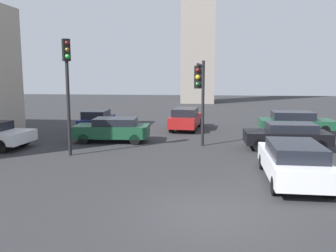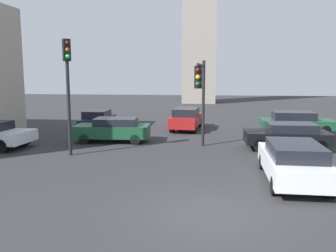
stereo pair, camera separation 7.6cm
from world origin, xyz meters
name	(u,v)px [view 1 (the left image)]	position (x,y,z in m)	size (l,w,h in m)	color
ground_plane	(211,214)	(0.00, 0.00, 0.00)	(108.37, 108.37, 0.00)	#2D2D30
traffic_light_2	(201,87)	(-0.49, 7.95, 3.23)	(0.44, 3.48, 4.53)	black
traffic_light_3	(67,76)	(-6.61, 6.58, 3.77)	(0.45, 0.49, 5.43)	black
car_0	(97,119)	(-7.71, 14.40, 0.71)	(1.88, 3.99, 1.36)	navy
car_2	(293,161)	(2.95, 3.34, 0.77)	(2.03, 4.79, 1.45)	silver
car_4	(295,122)	(5.55, 14.44, 0.74)	(4.64, 2.05, 1.40)	#19472D
car_5	(113,129)	(-5.47, 10.13, 0.73)	(4.25, 1.99, 1.37)	#19472D
car_6	(186,118)	(-1.62, 15.06, 0.79)	(2.14, 4.45, 1.51)	maroon
car_7	(287,135)	(3.94, 9.05, 0.74)	(4.22, 1.93, 1.37)	black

